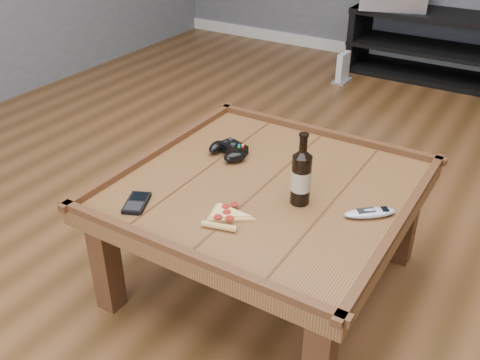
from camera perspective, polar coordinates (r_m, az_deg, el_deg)
The scene contains 10 objects.
ground at distance 2.18m, azimuth 2.52°, elevation -10.62°, with size 6.00×6.00×0.00m, color #492D14.
baseboard at distance 4.71m, azimuth 21.15°, elevation 11.42°, with size 5.00×0.02×0.10m, color silver.
coffee_table at distance 1.95m, azimuth 2.78°, elevation -1.93°, with size 1.03×1.03×0.48m.
media_console at distance 4.43m, azimuth 20.91°, elevation 13.01°, with size 1.40×0.45×0.50m.
beer_bottle at distance 1.77m, azimuth 6.55°, elevation 0.45°, with size 0.07×0.07×0.26m.
game_controller at distance 2.10m, azimuth -1.20°, elevation 3.20°, with size 0.18×0.15×0.05m.
pizza_slice at distance 1.73m, azimuth -1.53°, elevation -3.85°, with size 0.17×0.23×0.02m.
smartphone at distance 1.83m, azimuth -10.96°, elevation -2.41°, with size 0.11×0.14×0.02m.
remote_control at distance 1.79m, azimuth 13.70°, elevation -3.41°, with size 0.17×0.15×0.03m.
game_console at distance 4.22m, azimuth 10.91°, elevation 11.57°, with size 0.10×0.18×0.22m.
Camera 1 is at (0.78, -1.45, 1.44)m, focal length 40.00 mm.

